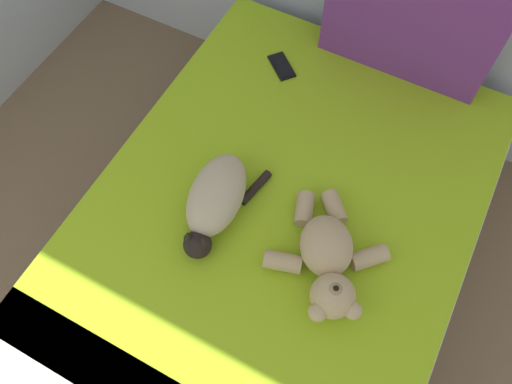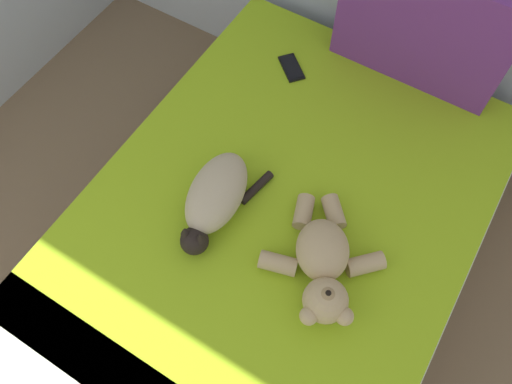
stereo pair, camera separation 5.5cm
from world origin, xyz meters
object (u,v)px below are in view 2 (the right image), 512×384
at_px(patterned_cushion, 425,26).
at_px(cat, 215,197).
at_px(cell_phone, 291,68).
at_px(bed, 274,243).
at_px(teddy_bear, 323,265).

xyz_separation_m(patterned_cushion, cat, (-0.34, -0.97, -0.18)).
height_order(patterned_cushion, cell_phone, patterned_cushion).
bearing_deg(bed, cell_phone, 115.15).
xyz_separation_m(teddy_bear, cell_phone, (-0.54, 0.75, -0.06)).
bearing_deg(teddy_bear, bed, 156.05).
xyz_separation_m(cat, teddy_bear, (0.45, -0.02, -0.00)).
bearing_deg(teddy_bear, cat, 177.23).
height_order(cat, cell_phone, cat).
height_order(cat, teddy_bear, teddy_bear).
distance_m(bed, teddy_bear, 0.42).
bearing_deg(teddy_bear, cell_phone, 125.82).
relative_size(patterned_cushion, cell_phone, 4.30).
bearing_deg(cell_phone, patterned_cushion, 29.39).
bearing_deg(cat, bed, 21.96).
distance_m(patterned_cushion, cell_phone, 0.56).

